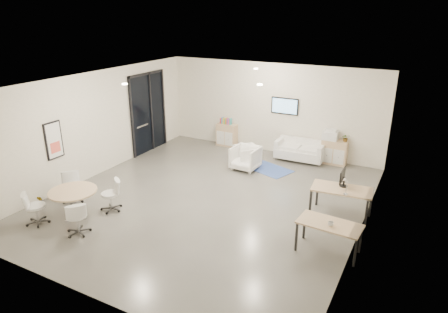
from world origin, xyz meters
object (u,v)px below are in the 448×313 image
object	(u,v)px
sideboard_left	(227,135)
round_table	(73,194)
desk_rear	(342,191)
loveseat	(300,151)
desk_front	(330,226)
sideboard_right	(334,152)
armchair_right	(245,157)
armchair_left	(246,155)

from	to	relation	value
sideboard_left	round_table	world-z (taller)	sideboard_left
desk_rear	round_table	world-z (taller)	desk_rear
sideboard_left	loveseat	bearing A→B (deg)	-3.71
loveseat	round_table	size ratio (longest dim) A/B	1.42
sideboard_left	loveseat	world-z (taller)	sideboard_left
loveseat	desk_front	world-z (taller)	loveseat
sideboard_right	loveseat	size ratio (longest dim) A/B	0.50
sideboard_left	round_table	distance (m)	6.78
sideboard_right	armchair_right	bearing A→B (deg)	-143.07
sideboard_left	desk_rear	size ratio (longest dim) A/B	0.56
sideboard_left	loveseat	distance (m)	2.97
sideboard_left	desk_front	distance (m)	7.45
desk_rear	round_table	distance (m)	6.67
sideboard_right	armchair_right	size ratio (longest dim) A/B	0.99
loveseat	desk_front	distance (m)	5.59
sideboard_right	armchair_left	size ratio (longest dim) A/B	1.11
armchair_left	round_table	bearing A→B (deg)	-73.20
loveseat	round_table	bearing A→B (deg)	-121.49
loveseat	armchair_right	size ratio (longest dim) A/B	1.97
armchair_right	loveseat	bearing A→B (deg)	53.44
sideboard_left	desk_rear	world-z (taller)	sideboard_left
sideboard_left	desk_rear	xyz separation A→B (m)	(5.09, -3.57, 0.26)
armchair_left	armchair_right	bearing A→B (deg)	-29.93
sideboard_right	desk_rear	xyz separation A→B (m)	(1.01, -3.57, 0.26)
armchair_left	desk_front	distance (m)	5.28
desk_rear	armchair_right	bearing A→B (deg)	147.37
sideboard_left	desk_front	size ratio (longest dim) A/B	0.62
sideboard_right	round_table	size ratio (longest dim) A/B	0.71
desk_front	round_table	xyz separation A→B (m)	(-6.01, -1.43, 0.01)
desk_front	armchair_right	bearing A→B (deg)	140.07
sideboard_right	loveseat	xyz separation A→B (m)	(-1.11, -0.19, -0.08)
sideboard_right	round_table	world-z (taller)	sideboard_right
sideboard_right	armchair_left	distance (m)	2.96
armchair_right	desk_rear	distance (m)	3.87
sideboard_left	round_table	xyz separation A→B (m)	(-0.79, -6.73, 0.20)
armchair_left	armchair_right	size ratio (longest dim) A/B	0.89
sideboard_left	armchair_left	world-z (taller)	sideboard_left
armchair_left	sideboard_right	bearing A→B (deg)	71.82
sideboard_left	sideboard_right	xyz separation A→B (m)	(4.08, -0.01, -0.01)
loveseat	desk_rear	distance (m)	4.01
armchair_left	desk_rear	xyz separation A→B (m)	(3.55, -2.05, 0.30)
desk_front	round_table	world-z (taller)	round_table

